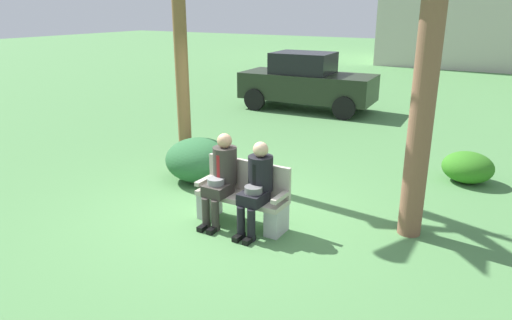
# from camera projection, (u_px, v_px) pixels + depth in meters

# --- Properties ---
(ground_plane) EXTENTS (80.00, 80.00, 0.00)m
(ground_plane) POSITION_uv_depth(u_px,v_px,m) (227.00, 213.00, 7.08)
(ground_plane) COLOR #4E8248
(park_bench) EXTENTS (1.32, 0.44, 0.90)m
(park_bench) POSITION_uv_depth(u_px,v_px,m) (243.00, 197.00, 6.63)
(park_bench) COLOR #B7AD9E
(park_bench) RESTS_ON ground
(seated_man_left) EXTENTS (0.34, 0.72, 1.30)m
(seated_man_left) POSITION_uv_depth(u_px,v_px,m) (221.00, 175.00, 6.57)
(seated_man_left) COLOR #38332D
(seated_man_left) RESTS_ON ground
(seated_man_right) EXTENTS (0.34, 0.72, 1.26)m
(seated_man_right) POSITION_uv_depth(u_px,v_px,m) (257.00, 183.00, 6.29)
(seated_man_right) COLOR black
(seated_man_right) RESTS_ON ground
(shrub_near_bench) EXTENTS (0.87, 0.80, 0.54)m
(shrub_near_bench) POSITION_uv_depth(u_px,v_px,m) (468.00, 167.00, 8.23)
(shrub_near_bench) COLOR #32791F
(shrub_near_bench) RESTS_ON ground
(shrub_mid_lawn) EXTENTS (1.23, 1.12, 0.77)m
(shrub_mid_lawn) POSITION_uv_depth(u_px,v_px,m) (199.00, 160.00, 8.28)
(shrub_mid_lawn) COLOR #2A6134
(shrub_mid_lawn) RESTS_ON ground
(parked_car_near) EXTENTS (4.00, 1.92, 1.68)m
(parked_car_near) POSITION_uv_depth(u_px,v_px,m) (307.00, 82.00, 13.85)
(parked_car_near) COLOR #232D1E
(parked_car_near) RESTS_ON ground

